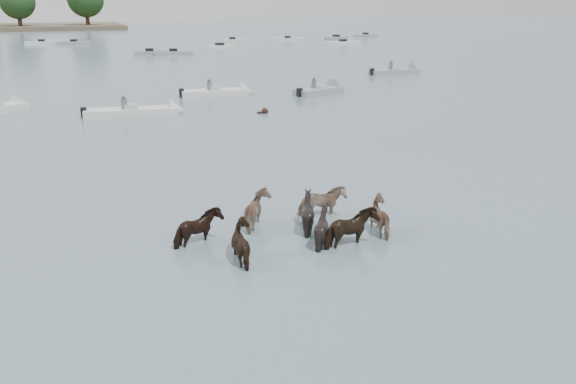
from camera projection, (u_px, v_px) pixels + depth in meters
name	position (u px, v px, depth m)	size (l,w,h in m)	color
ground	(278.00, 232.00, 18.02)	(400.00, 400.00, 0.00)	slate
pony_herd	(301.00, 223.00, 17.60)	(7.23, 3.79, 1.41)	black
swimming_pony	(264.00, 112.00, 36.97)	(0.72, 0.44, 0.44)	black
motorboat_a	(4.00, 108.00, 37.47)	(4.59, 3.99, 1.92)	silver
motorboat_b	(145.00, 112.00, 36.26)	(6.34, 2.33, 1.92)	silver
motorboat_c	(225.00, 93.00, 43.80)	(5.64, 2.09, 1.92)	silver
motorboat_d	(325.00, 90.00, 44.97)	(4.82, 3.20, 1.92)	gray
motorboat_e	(401.00, 71.00, 56.98)	(5.67, 1.83, 1.92)	gray
distant_flotilla	(102.00, 47.00, 86.41)	(107.36, 28.62, 0.93)	silver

